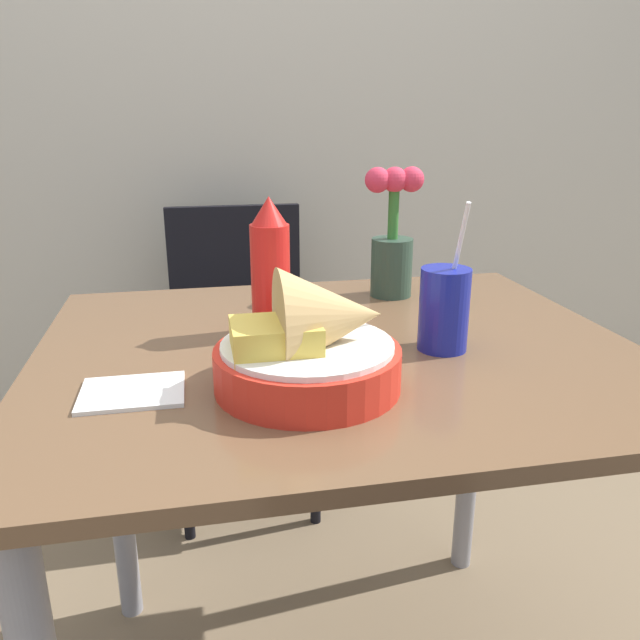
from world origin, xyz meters
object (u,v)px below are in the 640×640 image
(ketchup_bottle, at_px, (270,269))
(flower_vase, at_px, (392,240))
(food_basket, at_px, (314,346))
(drink_cup, at_px, (444,312))
(chair_far_window, at_px, (239,329))

(ketchup_bottle, xyz_separation_m, flower_vase, (0.27, 0.18, 0.00))
(food_basket, distance_m, drink_cup, 0.25)
(ketchup_bottle, height_order, flower_vase, flower_vase)
(ketchup_bottle, bearing_deg, drink_cup, -26.98)
(chair_far_window, distance_m, flower_vase, 0.76)
(ketchup_bottle, bearing_deg, chair_far_window, 90.35)
(food_basket, distance_m, flower_vase, 0.49)
(drink_cup, relative_size, flower_vase, 0.91)
(food_basket, height_order, drink_cup, drink_cup)
(chair_far_window, relative_size, drink_cup, 3.66)
(ketchup_bottle, distance_m, drink_cup, 0.29)
(drink_cup, bearing_deg, food_basket, -155.57)
(chair_far_window, distance_m, food_basket, 1.07)
(food_basket, bearing_deg, ketchup_bottle, 96.96)
(chair_far_window, distance_m, drink_cup, 1.01)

